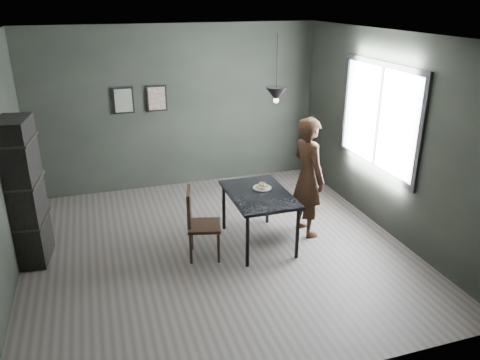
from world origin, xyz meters
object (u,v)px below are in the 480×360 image
object	(u,v)px
cafe_table	(259,198)
pendant_lamp	(276,94)
shelf_unit	(25,193)
woman	(308,177)
wood_chair	(197,219)
white_plate	(262,188)

from	to	relation	value
cafe_table	pendant_lamp	xyz separation A→B (m)	(0.25, 0.10, 1.38)
shelf_unit	woman	bearing A→B (deg)	1.04
woman	wood_chair	distance (m)	1.67
white_plate	shelf_unit	size ratio (longest dim) A/B	0.12
woman	pendant_lamp	world-z (taller)	pendant_lamp
cafe_table	pendant_lamp	world-z (taller)	pendant_lamp
pendant_lamp	wood_chair	bearing A→B (deg)	-169.63
wood_chair	shelf_unit	world-z (taller)	shelf_unit
wood_chair	pendant_lamp	world-z (taller)	pendant_lamp
white_plate	woman	world-z (taller)	woman
white_plate	woman	distance (m)	0.67
woman	shelf_unit	xyz separation A→B (m)	(-3.68, 0.39, 0.08)
cafe_table	white_plate	distance (m)	0.18
white_plate	wood_chair	distance (m)	1.02
cafe_table	woman	world-z (taller)	woman
wood_chair	shelf_unit	distance (m)	2.16
wood_chair	woman	bearing A→B (deg)	20.45
cafe_table	white_plate	bearing A→B (deg)	53.41
woman	wood_chair	bearing A→B (deg)	88.89
wood_chair	pendant_lamp	distance (m)	1.89
cafe_table	woman	bearing A→B (deg)	6.27
wood_chair	pendant_lamp	bearing A→B (deg)	24.22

